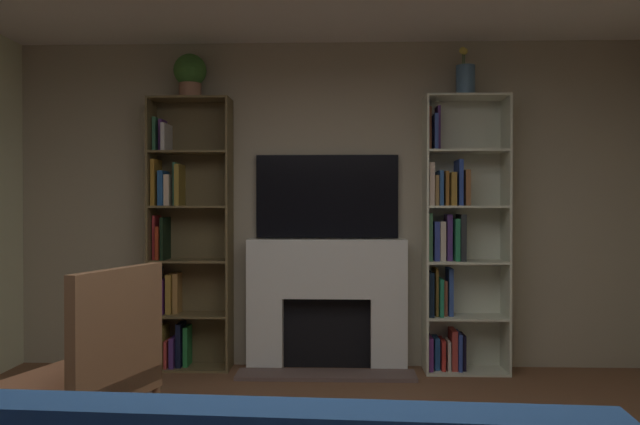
{
  "coord_description": "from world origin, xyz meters",
  "views": [
    {
      "loc": [
        0.13,
        -2.53,
        1.34
      ],
      "look_at": [
        0.0,
        1.13,
        1.3
      ],
      "focal_mm": 36.12,
      "sensor_mm": 36.0,
      "label": 1
    }
  ],
  "objects_px": {
    "fireplace": "(327,301)",
    "bookshelf_right": "(455,242)",
    "vase_with_flowers": "(465,79)",
    "potted_plant": "(190,74)",
    "bookshelf_left": "(182,244)",
    "armchair": "(90,370)",
    "tv": "(327,196)"
  },
  "relations": [
    {
      "from": "bookshelf_right",
      "to": "vase_with_flowers",
      "type": "height_order",
      "value": "vase_with_flowers"
    },
    {
      "from": "fireplace",
      "to": "bookshelf_left",
      "type": "xyz_separation_m",
      "value": [
        -1.19,
        0.01,
        0.46
      ]
    },
    {
      "from": "fireplace",
      "to": "potted_plant",
      "type": "xyz_separation_m",
      "value": [
        -1.11,
        -0.04,
        1.85
      ]
    },
    {
      "from": "fireplace",
      "to": "potted_plant",
      "type": "distance_m",
      "value": 2.16
    },
    {
      "from": "bookshelf_left",
      "to": "bookshelf_right",
      "type": "relative_size",
      "value": 1.0
    },
    {
      "from": "bookshelf_left",
      "to": "armchair",
      "type": "height_order",
      "value": "bookshelf_left"
    },
    {
      "from": "fireplace",
      "to": "bookshelf_left",
      "type": "height_order",
      "value": "bookshelf_left"
    },
    {
      "from": "potted_plant",
      "to": "fireplace",
      "type": "bearing_deg",
      "value": 1.99
    },
    {
      "from": "tv",
      "to": "bookshelf_right",
      "type": "xyz_separation_m",
      "value": [
        1.04,
        -0.09,
        -0.37
      ]
    },
    {
      "from": "bookshelf_left",
      "to": "potted_plant",
      "type": "bearing_deg",
      "value": -29.71
    },
    {
      "from": "potted_plant",
      "to": "bookshelf_left",
      "type": "bearing_deg",
      "value": 150.29
    },
    {
      "from": "fireplace",
      "to": "tv",
      "type": "distance_m",
      "value": 0.86
    },
    {
      "from": "tv",
      "to": "vase_with_flowers",
      "type": "distance_m",
      "value": 1.46
    },
    {
      "from": "fireplace",
      "to": "bookshelf_left",
      "type": "distance_m",
      "value": 1.28
    },
    {
      "from": "fireplace",
      "to": "bookshelf_right",
      "type": "distance_m",
      "value": 1.14
    },
    {
      "from": "potted_plant",
      "to": "vase_with_flowers",
      "type": "bearing_deg",
      "value": 0.01
    },
    {
      "from": "tv",
      "to": "bookshelf_left",
      "type": "bearing_deg",
      "value": -176.38
    },
    {
      "from": "armchair",
      "to": "bookshelf_right",
      "type": "bearing_deg",
      "value": 43.86
    },
    {
      "from": "potted_plant",
      "to": "vase_with_flowers",
      "type": "relative_size",
      "value": 0.9
    },
    {
      "from": "fireplace",
      "to": "vase_with_flowers",
      "type": "relative_size",
      "value": 3.51
    },
    {
      "from": "fireplace",
      "to": "potted_plant",
      "type": "relative_size",
      "value": 3.89
    },
    {
      "from": "potted_plant",
      "to": "tv",
      "type": "bearing_deg",
      "value": 6.14
    },
    {
      "from": "potted_plant",
      "to": "vase_with_flowers",
      "type": "height_order",
      "value": "vase_with_flowers"
    },
    {
      "from": "potted_plant",
      "to": "bookshelf_right",
      "type": "bearing_deg",
      "value": 0.71
    },
    {
      "from": "bookshelf_left",
      "to": "bookshelf_right",
      "type": "distance_m",
      "value": 2.23
    },
    {
      "from": "bookshelf_right",
      "to": "potted_plant",
      "type": "bearing_deg",
      "value": -179.29
    },
    {
      "from": "bookshelf_left",
      "to": "bookshelf_right",
      "type": "bearing_deg",
      "value": -0.46
    },
    {
      "from": "bookshelf_right",
      "to": "potted_plant",
      "type": "distance_m",
      "value": 2.55
    },
    {
      "from": "fireplace",
      "to": "bookshelf_right",
      "type": "bearing_deg",
      "value": -0.66
    },
    {
      "from": "armchair",
      "to": "fireplace",
      "type": "bearing_deg",
      "value": 61.65
    },
    {
      "from": "potted_plant",
      "to": "armchair",
      "type": "distance_m",
      "value": 2.79
    },
    {
      "from": "tv",
      "to": "vase_with_flowers",
      "type": "relative_size",
      "value": 2.94
    }
  ]
}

